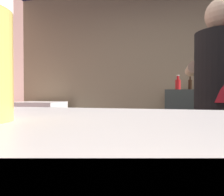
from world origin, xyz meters
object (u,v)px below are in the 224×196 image
Objects in this scene: mini_fridge at (39,134)px; bottle_soy at (178,84)px; bartender at (222,111)px; bottle_olive_oil at (190,84)px; mixing_bowl at (144,113)px; bottle_vinegar at (204,84)px.

bottle_soy is (2.03, 0.12, 0.74)m from mini_fridge.
bottle_olive_oil is (-0.00, 1.72, 0.24)m from bartender.
bottle_soy reaches higher than mini_fridge.
bottle_vinegar is at bearing 62.96° from mixing_bowl.
mixing_bowl is (-0.53, 0.35, -0.06)m from bartender.
bottle_olive_oil is at bearing 69.05° from mixing_bowl.
mixing_bowl is at bearing -117.04° from bottle_vinegar.
mixing_bowl is at bearing -105.96° from bottle_soy.
mini_fridge is 4.91× the size of bottle_soy.
mini_fridge is at bearing -173.57° from bottle_vinegar.
bottle_olive_oil is 0.23m from bottle_soy.
bartender reaches higher than bottle_olive_oil.
mini_fridge is 2.51m from bottle_vinegar.
mini_fridge is at bearing -176.52° from bottle_soy.
bartender is 7.93× the size of bottle_vinegar.
bottle_vinegar is at bearing 0.19° from bottle_olive_oil.
bartender is at bearing -33.29° from mini_fridge.
bottle_soy is at bearing 3.48° from mini_fridge.
bottle_vinegar reaches higher than mixing_bowl.
mixing_bowl is 0.93× the size of bottle_vinegar.
bottle_olive_oil is at bearing 6.92° from mini_fridge.
mini_fridge is at bearing -173.08° from bottle_olive_oil.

